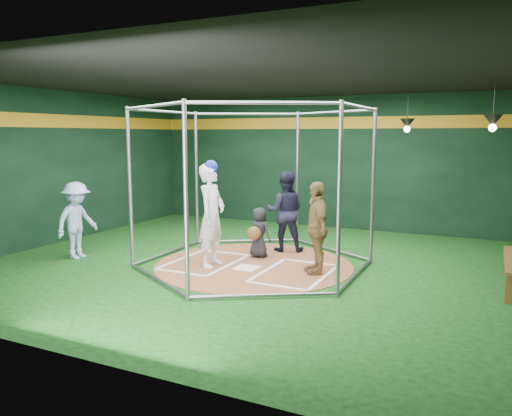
% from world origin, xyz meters
% --- Properties ---
extents(room_shell, '(10.10, 9.10, 3.53)m').
position_xyz_m(room_shell, '(0.00, 0.01, 1.75)').
color(room_shell, '#0C360C').
rests_on(room_shell, ground).
extents(clay_disc, '(3.80, 3.80, 0.01)m').
position_xyz_m(clay_disc, '(0.00, 0.00, 0.01)').
color(clay_disc, brown).
rests_on(clay_disc, ground).
extents(home_plate, '(0.43, 0.43, 0.01)m').
position_xyz_m(home_plate, '(0.00, -0.30, 0.02)').
color(home_plate, white).
rests_on(home_plate, clay_disc).
extents(batter_box_left, '(1.17, 1.77, 0.01)m').
position_xyz_m(batter_box_left, '(-0.95, -0.25, 0.02)').
color(batter_box_left, white).
rests_on(batter_box_left, clay_disc).
extents(batter_box_right, '(1.17, 1.77, 0.01)m').
position_xyz_m(batter_box_right, '(0.95, -0.25, 0.02)').
color(batter_box_right, white).
rests_on(batter_box_right, clay_disc).
extents(batting_cage, '(4.05, 4.67, 3.00)m').
position_xyz_m(batting_cage, '(-0.00, -0.00, 1.50)').
color(batting_cage, gray).
rests_on(batting_cage, ground).
extents(pendant_lamp_near, '(0.34, 0.34, 0.90)m').
position_xyz_m(pendant_lamp_near, '(2.20, 3.60, 2.74)').
color(pendant_lamp_near, black).
rests_on(pendant_lamp_near, room_shell).
extents(pendant_lamp_far, '(0.34, 0.34, 0.90)m').
position_xyz_m(pendant_lamp_far, '(4.00, 2.00, 2.74)').
color(pendant_lamp_far, black).
rests_on(pendant_lamp_far, room_shell).
extents(batter_figure, '(0.51, 0.74, 2.01)m').
position_xyz_m(batter_figure, '(-0.68, -0.42, 1.01)').
color(batter_figure, silver).
rests_on(batter_figure, clay_disc).
extents(visitor_leopard, '(0.87, 1.04, 1.66)m').
position_xyz_m(visitor_leopard, '(1.26, -0.03, 0.84)').
color(visitor_leopard, tan).
rests_on(visitor_leopard, clay_disc).
extents(catcher_figure, '(0.55, 0.60, 1.02)m').
position_xyz_m(catcher_figure, '(-0.16, 0.55, 0.53)').
color(catcher_figure, black).
rests_on(catcher_figure, clay_disc).
extents(umpire, '(1.00, 0.89, 1.71)m').
position_xyz_m(umpire, '(0.10, 1.34, 0.87)').
color(umpire, black).
rests_on(umpire, clay_disc).
extents(bystander_blue, '(0.59, 1.01, 1.55)m').
position_xyz_m(bystander_blue, '(-3.49, -1.02, 0.78)').
color(bystander_blue, '#A8B9DF').
rests_on(bystander_blue, ground).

